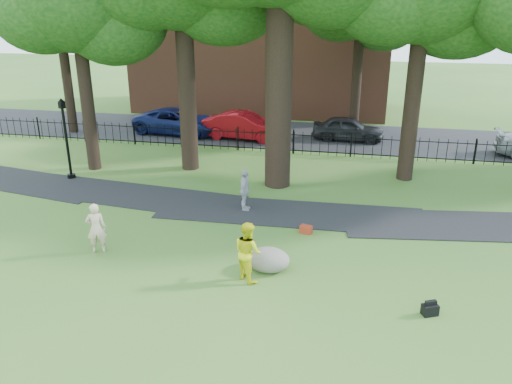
% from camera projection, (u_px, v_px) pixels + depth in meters
% --- Properties ---
extents(ground, '(120.00, 120.00, 0.00)m').
position_uv_depth(ground, '(240.00, 260.00, 15.45)').
color(ground, '#305A1F').
rests_on(ground, ground).
extents(footpath, '(36.07, 3.85, 0.03)m').
position_uv_depth(footpath, '(290.00, 214.00, 18.83)').
color(footpath, black).
rests_on(footpath, ground).
extents(street, '(80.00, 7.00, 0.02)m').
position_uv_depth(street, '(302.00, 135.00, 30.10)').
color(street, black).
rests_on(street, ground).
extents(iron_fence, '(44.00, 0.04, 1.20)m').
position_uv_depth(iron_fence, '(293.00, 142.00, 26.23)').
color(iron_fence, black).
rests_on(iron_fence, ground).
extents(brick_building, '(18.00, 8.00, 12.00)m').
position_uv_depth(brick_building, '(263.00, 25.00, 36.08)').
color(brick_building, brown).
rests_on(brick_building, ground).
extents(woman, '(0.71, 0.60, 1.65)m').
position_uv_depth(woman, '(96.00, 228.00, 15.66)').
color(woman, beige).
rests_on(woman, ground).
extents(man, '(1.08, 1.07, 1.76)m').
position_uv_depth(man, '(248.00, 251.00, 14.08)').
color(man, yellow).
rests_on(man, ground).
extents(pedestrian, '(0.43, 0.97, 1.64)m').
position_uv_depth(pedestrian, '(245.00, 190.00, 18.87)').
color(pedestrian, '#A6A6AB').
rests_on(pedestrian, ground).
extents(boulder, '(1.39, 1.13, 0.74)m').
position_uv_depth(boulder, '(268.00, 258.00, 14.77)').
color(boulder, slate).
rests_on(boulder, ground).
extents(lamppost, '(0.36, 0.36, 3.63)m').
position_uv_depth(lamppost, '(67.00, 140.00, 22.05)').
color(lamppost, black).
rests_on(lamppost, ground).
extents(backpack, '(0.46, 0.39, 0.29)m').
position_uv_depth(backpack, '(430.00, 310.00, 12.66)').
color(backpack, black).
rests_on(backpack, ground).
extents(red_bag, '(0.46, 0.36, 0.28)m').
position_uv_depth(red_bag, '(306.00, 229.00, 17.19)').
color(red_bag, maroon).
rests_on(red_bag, ground).
extents(red_sedan, '(4.95, 2.25, 1.57)m').
position_uv_depth(red_sedan, '(244.00, 126.00, 28.98)').
color(red_sedan, maroon).
rests_on(red_sedan, ground).
extents(navy_van, '(5.66, 3.10, 1.51)m').
position_uv_depth(navy_van, '(178.00, 121.00, 30.27)').
color(navy_van, '#0D1645').
rests_on(navy_van, ground).
extents(grey_car, '(4.12, 1.78, 1.38)m').
position_uv_depth(grey_car, '(348.00, 129.00, 28.76)').
color(grey_car, black).
rests_on(grey_car, ground).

